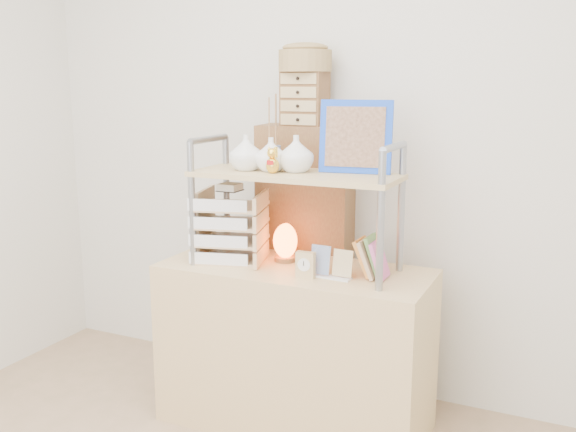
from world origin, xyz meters
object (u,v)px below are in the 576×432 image
Objects in this scene: desk at (295,347)px; cabinet at (306,260)px; salt_lamp at (285,242)px; letter_tray at (231,230)px.

desk is 0.89× the size of cabinet.
desk is 0.48m from salt_lamp.
cabinet is (-0.11, 0.37, 0.30)m from desk.
cabinet reaches higher than salt_lamp.
desk is at bearing -42.87° from salt_lamp.
salt_lamp is (-0.08, 0.08, 0.46)m from desk.
letter_tray reaches higher than salt_lamp.
salt_lamp is at bearing 20.09° from letter_tray.
cabinet is at bearing 106.19° from desk.
letter_tray is at bearing -178.51° from desk.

